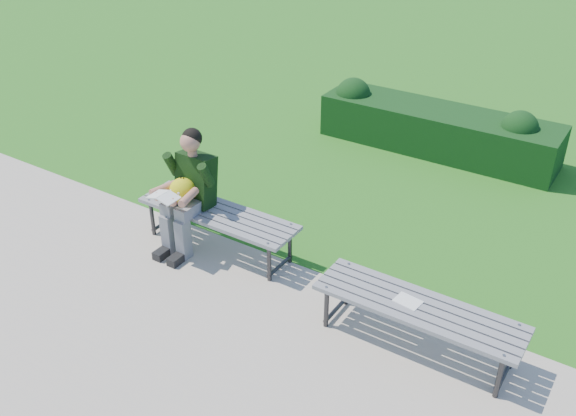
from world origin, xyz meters
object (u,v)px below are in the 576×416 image
Objects in this scene: bench_right at (418,311)px; paper_sheet at (408,301)px; seated_boy at (188,188)px; bench_left at (218,216)px; hedge at (436,127)px.

paper_sheet is at bearing 180.00° from bench_right.
seated_boy reaches higher than paper_sheet.
paper_sheet is at bearing -7.25° from bench_left.
seated_boy is 2.60m from paper_sheet.
seated_boy is at bearing -109.11° from hedge.
hedge is at bearing 109.43° from bench_right.
bench_left is (-0.99, -3.64, 0.08)m from hedge.
seated_boy is (-2.68, 0.19, 0.30)m from bench_right.
hedge is 1.84× the size of bench_right.
hedge is at bearing 108.13° from paper_sheet.
bench_left is at bearing 18.21° from seated_boy.
hedge is at bearing 74.71° from bench_left.
bench_left is 2.40m from bench_right.
seated_boy reaches higher than hedge.
bench_right is 1.37× the size of seated_boy.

